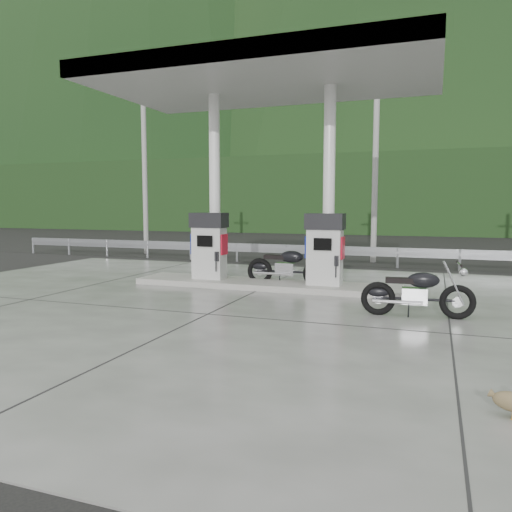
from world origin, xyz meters
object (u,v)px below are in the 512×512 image
(motorcycle_right, at_px, (417,293))
(duck, at_px, (512,402))
(gas_pump_left, at_px, (209,246))
(motorcycle_left, at_px, (287,267))
(gas_pump_right, at_px, (325,249))

(motorcycle_right, bearing_deg, duck, -81.28)
(gas_pump_left, xyz_separation_m, duck, (6.59, -6.86, -0.88))
(gas_pump_left, xyz_separation_m, motorcycle_left, (2.09, 0.48, -0.54))
(motorcycle_left, relative_size, duck, 4.65)
(motorcycle_left, xyz_separation_m, motorcycle_right, (3.42, -2.82, -0.04))
(gas_pump_left, distance_m, motorcycle_right, 6.02)
(gas_pump_right, height_order, duck, gas_pump_right)
(gas_pump_right, relative_size, motorcycle_left, 0.84)
(gas_pump_right, bearing_deg, duck, -63.70)
(gas_pump_left, relative_size, gas_pump_right, 1.00)
(gas_pump_right, distance_m, motorcycle_left, 1.32)
(motorcycle_left, distance_m, duck, 8.61)
(gas_pump_right, height_order, motorcycle_left, gas_pump_right)
(motorcycle_left, relative_size, motorcycle_right, 1.08)
(motorcycle_right, bearing_deg, motorcycle_left, 135.86)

